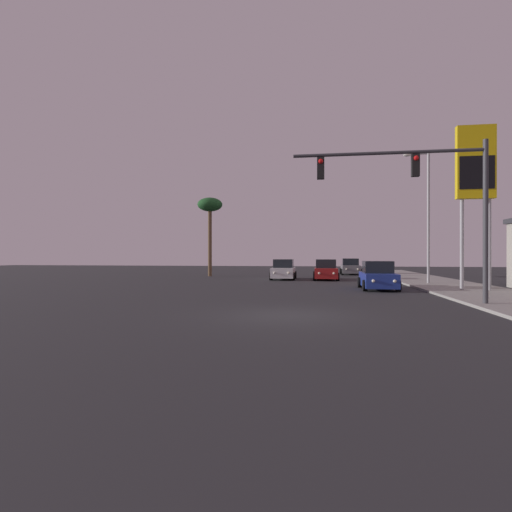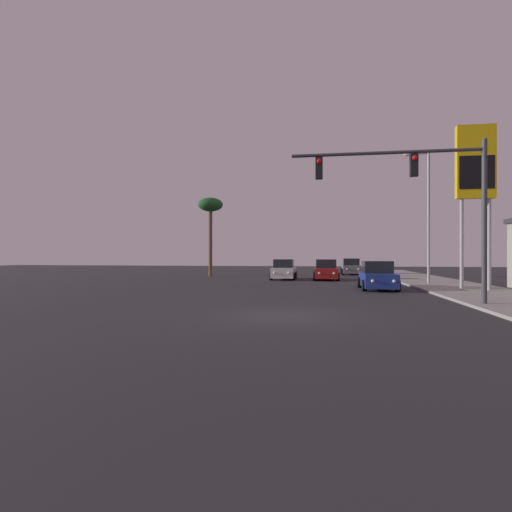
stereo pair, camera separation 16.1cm
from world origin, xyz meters
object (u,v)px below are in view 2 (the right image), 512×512
at_px(car_red, 326,271).
at_px(street_lamp, 427,210).
at_px(car_white, 284,270).
at_px(traffic_light_mast, 425,188).
at_px(car_grey, 351,267).
at_px(palm_tree_mid, 210,208).
at_px(gas_station_sign, 475,171).
at_px(car_blue, 377,277).

xyz_separation_m(car_red, street_lamp, (6.65, -4.69, 4.36)).
bearing_deg(car_white, traffic_light_mast, 113.33).
relative_size(car_grey, palm_tree_mid, 0.57).
distance_m(car_red, street_lamp, 9.23).
bearing_deg(traffic_light_mast, gas_station_sign, 56.51).
distance_m(car_white, traffic_light_mast, 18.36).
height_order(car_red, street_lamp, street_lamp).
bearing_deg(car_white, gas_station_sign, 138.38).
distance_m(car_white, street_lamp, 12.02).
bearing_deg(palm_tree_mid, car_grey, 21.51).
distance_m(car_blue, gas_station_sign, 7.79).
relative_size(car_grey, car_blue, 1.00).
relative_size(car_red, palm_tree_mid, 0.57).
distance_m(car_white, palm_tree_mid, 10.23).
height_order(traffic_light_mast, gas_station_sign, gas_station_sign).
xyz_separation_m(car_red, traffic_light_mast, (3.59, -16.38, 3.99)).
bearing_deg(car_grey, traffic_light_mast, 92.72).
xyz_separation_m(car_blue, car_white, (-6.29, 8.99, 0.00)).
relative_size(gas_station_sign, palm_tree_mid, 1.19).
xyz_separation_m(car_blue, street_lamp, (3.85, 4.22, 4.36)).
bearing_deg(palm_tree_mid, street_lamp, -26.51).
distance_m(car_red, palm_tree_mid, 13.01).
xyz_separation_m(gas_station_sign, palm_tree_mid, (-18.73, 14.07, -0.07)).
xyz_separation_m(car_white, street_lamp, (10.14, -4.76, 4.36)).
height_order(car_red, car_blue, same).
bearing_deg(car_red, car_white, -1.04).
relative_size(car_white, street_lamp, 0.48).
xyz_separation_m(car_grey, traffic_light_mast, (0.79, -25.86, 3.99)).
relative_size(car_blue, street_lamp, 0.48).
relative_size(car_red, car_grey, 1.00).
distance_m(car_red, car_blue, 9.34).
height_order(car_red, palm_tree_mid, palm_tree_mid).
bearing_deg(car_red, car_blue, 107.68).
height_order(car_white, palm_tree_mid, palm_tree_mid).
xyz_separation_m(car_blue, traffic_light_mast, (0.79, -7.48, 3.99)).
bearing_deg(traffic_light_mast, car_white, 113.26).
distance_m(car_grey, car_white, 11.31).
height_order(car_red, car_white, same).
bearing_deg(car_blue, car_white, -54.15).
relative_size(car_red, street_lamp, 0.48).
bearing_deg(street_lamp, car_red, 144.85).
height_order(car_grey, street_lamp, street_lamp).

